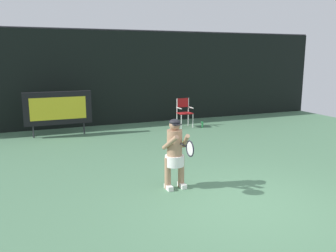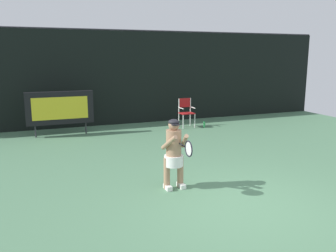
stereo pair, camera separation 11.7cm
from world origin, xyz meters
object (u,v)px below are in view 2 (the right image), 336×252
scoreboard (60,108)px  tennis_player (174,151)px  umpire_chair (186,111)px  tennis_ball_loose (185,142)px  tennis_racket (188,148)px  water_bottle (204,125)px

scoreboard → tennis_player: 6.15m
umpire_chair → tennis_ball_loose: size_ratio=15.88×
tennis_player → tennis_racket: (0.07, -0.53, 0.19)m
tennis_ball_loose → water_bottle: bearing=49.1°
tennis_racket → scoreboard: bearing=100.2°
scoreboard → water_bottle: scoreboard is taller
umpire_chair → tennis_player: bearing=-116.6°
scoreboard → tennis_racket: bearing=-74.5°
umpire_chair → water_bottle: 0.86m
scoreboard → tennis_player: (1.71, -5.90, -0.17)m
tennis_player → tennis_ball_loose: size_ratio=21.16×
water_bottle → tennis_racket: tennis_racket is taller
scoreboard → water_bottle: (5.13, -0.61, -0.82)m
tennis_racket → tennis_ball_loose: bearing=61.3°
tennis_ball_loose → tennis_player: bearing=-117.6°
water_bottle → tennis_ball_loose: size_ratio=3.90×
tennis_player → tennis_ball_loose: tennis_player is taller
water_bottle → tennis_ball_loose: bearing=-130.9°
scoreboard → tennis_player: scoreboard is taller
umpire_chair → tennis_racket: size_ratio=1.79×
water_bottle → umpire_chair: bearing=144.1°
umpire_chair → tennis_racket: (-2.78, -6.23, 0.34)m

